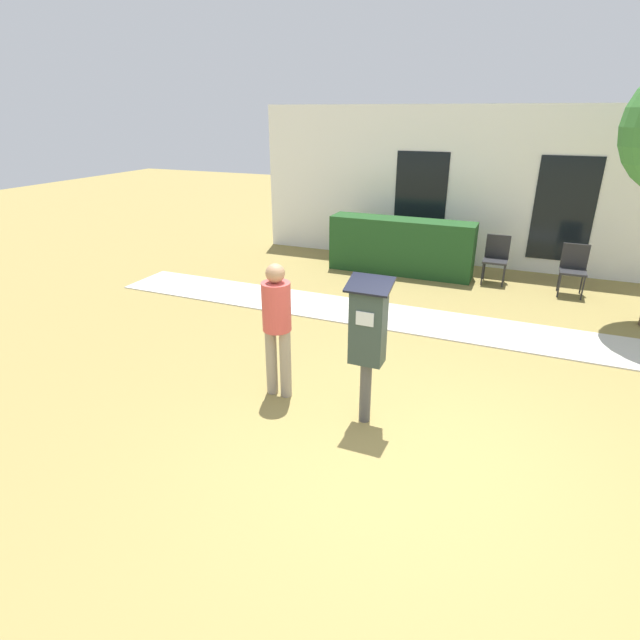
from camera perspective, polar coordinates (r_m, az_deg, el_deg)
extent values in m
plane|color=olive|center=(4.99, 8.82, -15.41)|extent=(40.00, 40.00, 0.00)
cube|color=beige|center=(7.94, 15.11, -0.68)|extent=(12.00, 1.10, 0.02)
cube|color=white|center=(11.05, 18.95, 13.97)|extent=(10.00, 0.24, 3.20)
cube|color=black|center=(11.16, 11.37, 13.24)|extent=(1.10, 0.02, 2.00)
cube|color=black|center=(10.95, 26.07, 11.24)|extent=(1.10, 0.02, 2.00)
cylinder|color=#4C4C4C|center=(5.30, 5.21, -8.15)|extent=(0.12, 0.12, 0.70)
cube|color=#2D3D38|center=(4.96, 5.51, -0.68)|extent=(0.34, 0.22, 0.80)
cube|color=silver|center=(4.81, 5.14, 0.12)|extent=(0.18, 0.01, 0.14)
cube|color=black|center=(4.80, 5.70, 4.05)|extent=(0.44, 0.31, 0.12)
cylinder|color=gray|center=(5.78, -5.57, -4.68)|extent=(0.13, 0.13, 0.82)
cylinder|color=gray|center=(5.70, -3.96, -5.01)|extent=(0.13, 0.13, 0.82)
cylinder|color=#D14C47|center=(5.46, -5.00, 1.54)|extent=(0.32, 0.32, 0.55)
sphere|color=tan|center=(5.33, -5.14, 5.35)|extent=(0.21, 0.21, 0.21)
cylinder|color=#262628|center=(10.15, 10.56, 6.04)|extent=(0.03, 0.03, 0.42)
cylinder|color=#262628|center=(10.08, 12.67, 5.76)|extent=(0.03, 0.03, 0.42)
cylinder|color=#262628|center=(10.51, 11.03, 6.58)|extent=(0.03, 0.03, 0.42)
cylinder|color=#262628|center=(10.44, 13.07, 6.31)|extent=(0.03, 0.03, 0.42)
cube|color=#262628|center=(10.23, 11.94, 7.41)|extent=(0.44, 0.44, 0.04)
cube|color=#262628|center=(10.37, 12.27, 8.94)|extent=(0.44, 0.04, 0.44)
cylinder|color=#262628|center=(9.98, 18.05, 5.02)|extent=(0.03, 0.03, 0.42)
cylinder|color=#262628|center=(9.96, 20.21, 4.70)|extent=(0.03, 0.03, 0.42)
cylinder|color=#262628|center=(10.35, 18.27, 5.59)|extent=(0.03, 0.03, 0.42)
cylinder|color=#262628|center=(10.33, 20.36, 5.29)|extent=(0.03, 0.03, 0.42)
cube|color=#262628|center=(10.09, 19.39, 6.39)|extent=(0.44, 0.44, 0.04)
cube|color=#262628|center=(10.23, 19.66, 7.95)|extent=(0.44, 0.04, 0.44)
cylinder|color=#262628|center=(9.80, 25.65, 3.54)|extent=(0.03, 0.03, 0.42)
cylinder|color=#262628|center=(9.83, 27.83, 3.19)|extent=(0.03, 0.03, 0.42)
cylinder|color=#262628|center=(10.16, 25.61, 4.17)|extent=(0.03, 0.03, 0.42)
cylinder|color=#262628|center=(10.19, 27.72, 3.84)|extent=(0.03, 0.03, 0.42)
cube|color=#262628|center=(9.93, 26.93, 4.94)|extent=(0.44, 0.44, 0.04)
cube|color=#262628|center=(10.06, 27.13, 6.54)|extent=(0.44, 0.04, 0.44)
cube|color=#1E471E|center=(10.28, 9.21, 8.31)|extent=(2.87, 0.60, 1.10)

